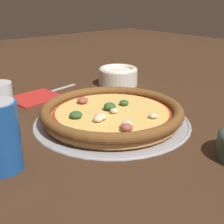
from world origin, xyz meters
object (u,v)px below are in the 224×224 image
at_px(pizza_tray, 112,121).
at_px(beverage_can, 0,136).
at_px(pizza, 112,112).
at_px(drinking_cup, 0,101).
at_px(bowl_far, 118,75).
at_px(fork, 50,92).
at_px(napkin, 35,97).

distance_m(pizza_tray, beverage_can, 0.29).
xyz_separation_m(pizza, beverage_can, (-0.03, 0.28, 0.04)).
relative_size(pizza_tray, pizza, 1.11).
bearing_deg(drinking_cup, bowl_far, -84.12).
height_order(pizza, bowl_far, bowl_far).
height_order(drinking_cup, fork, drinking_cup).
relative_size(bowl_far, fork, 0.67).
bearing_deg(pizza_tray, drinking_cup, 45.01).
xyz_separation_m(bowl_far, drinking_cup, (-0.04, 0.42, 0.01)).
height_order(pizza_tray, drinking_cup, drinking_cup).
bearing_deg(napkin, drinking_cup, 123.83).
xyz_separation_m(bowl_far, fork, (0.08, 0.21, -0.03)).
bearing_deg(pizza_tray, pizza, 119.83).
xyz_separation_m(drinking_cup, beverage_can, (-0.22, 0.09, 0.02)).
relative_size(drinking_cup, napkin, 0.62).
distance_m(pizza_tray, napkin, 0.29).
height_order(pizza, fork, pizza).
distance_m(bowl_far, fork, 0.23).
height_order(pizza, beverage_can, beverage_can).
xyz_separation_m(pizza_tray, fork, (0.31, -0.01, -0.00)).
distance_m(napkin, beverage_can, 0.39).
xyz_separation_m(pizza_tray, pizza, (-0.00, 0.00, 0.02)).
relative_size(bowl_far, beverage_can, 1.03).
bearing_deg(fork, napkin, 11.56).
xyz_separation_m(bowl_far, beverage_can, (-0.27, 0.50, 0.03)).
height_order(pizza, napkin, pizza).
bearing_deg(bowl_far, fork, 70.56).
height_order(pizza, drinking_cup, drinking_cup).
bearing_deg(pizza, napkin, 10.12).
xyz_separation_m(pizza_tray, bowl_far, (0.23, -0.23, 0.03)).
height_order(bowl_far, beverage_can, beverage_can).
bearing_deg(fork, pizza, 76.63).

